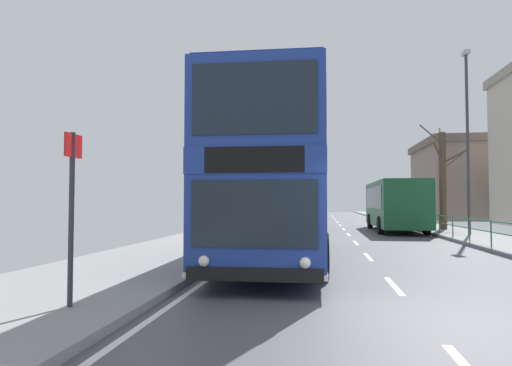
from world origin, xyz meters
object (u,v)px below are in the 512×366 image
at_px(background_bus_far_lane, 395,204).
at_px(street_lamp_far_side, 467,129).
at_px(bare_tree_far_00, 443,178).
at_px(background_building_01, 490,180).
at_px(double_decker_bus_main, 278,181).
at_px(bus_stop_sign_near, 72,199).

height_order(background_bus_far_lane, street_lamp_far_side, street_lamp_far_side).
distance_m(street_lamp_far_side, bare_tree_far_00, 4.78).
bearing_deg(bare_tree_far_00, background_building_01, 63.88).
distance_m(double_decker_bus_main, bus_stop_sign_near, 7.51).
bearing_deg(bus_stop_sign_near, background_bus_far_lane, 68.73).
xyz_separation_m(bare_tree_far_00, background_building_01, (9.61, 19.60, 0.80)).
height_order(bare_tree_far_00, background_building_01, background_building_01).
bearing_deg(double_decker_bus_main, bus_stop_sign_near, -109.36).
bearing_deg(bare_tree_far_00, bus_stop_sign_near, -117.50).
bearing_deg(double_decker_bus_main, bare_tree_far_00, 58.77).
xyz_separation_m(double_decker_bus_main, bus_stop_sign_near, (-2.48, -7.06, -0.59)).
bearing_deg(double_decker_bus_main, background_building_01, 61.70).
relative_size(double_decker_bus_main, street_lamp_far_side, 1.25).
xyz_separation_m(double_decker_bus_main, street_lamp_far_side, (8.52, 9.67, 2.98)).
height_order(bus_stop_sign_near, background_building_01, background_building_01).
bearing_deg(background_building_01, bus_stop_sign_near, -116.84).
bearing_deg(background_bus_far_lane, bus_stop_sign_near, -111.27).
relative_size(bus_stop_sign_near, street_lamp_far_side, 0.29).
bearing_deg(street_lamp_far_side, double_decker_bus_main, -131.37).
xyz_separation_m(background_bus_far_lane, bus_stop_sign_near, (-8.15, -20.93, 0.17)).
bearing_deg(bare_tree_far_00, double_decker_bus_main, -121.23).
relative_size(bus_stop_sign_near, background_building_01, 0.20).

